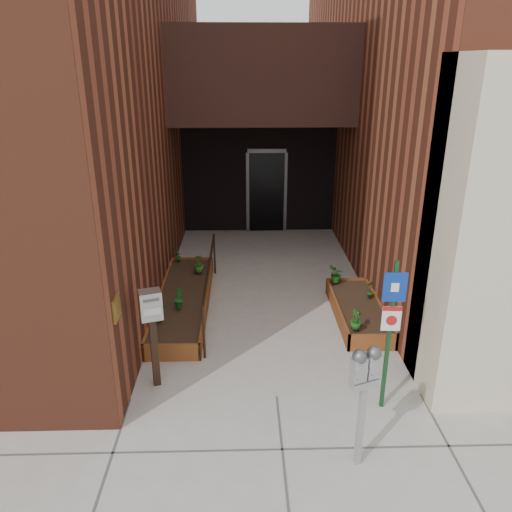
{
  "coord_description": "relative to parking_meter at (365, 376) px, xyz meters",
  "views": [
    {
      "loc": [
        -0.44,
        -5.66,
        4.3
      ],
      "look_at": [
        -0.23,
        1.8,
        1.38
      ],
      "focal_mm": 35.0,
      "sensor_mm": 36.0,
      "label": 1
    }
  ],
  "objects": [
    {
      "name": "ground",
      "position": [
        -0.84,
        1.23,
        -1.18
      ],
      "size": [
        80.0,
        80.0,
        0.0
      ],
      "primitive_type": "plane",
      "color": "#9E9991",
      "rests_on": "ground"
    },
    {
      "name": "architecture",
      "position": [
        -1.02,
        8.13,
        3.8
      ],
      "size": [
        20.0,
        14.6,
        10.0
      ],
      "color": "brown",
      "rests_on": "ground"
    },
    {
      "name": "planter_left",
      "position": [
        -2.39,
        3.93,
        -1.05
      ],
      "size": [
        0.9,
        3.6,
        0.3
      ],
      "color": "brown",
      "rests_on": "ground"
    },
    {
      "name": "planter_right",
      "position": [
        0.76,
        3.43,
        -1.05
      ],
      "size": [
        0.8,
        2.2,
        0.3
      ],
      "color": "brown",
      "rests_on": "ground"
    },
    {
      "name": "handrail",
      "position": [
        -1.89,
        3.88,
        -0.43
      ],
      "size": [
        0.04,
        3.34,
        0.9
      ],
      "color": "black",
      "rests_on": "ground"
    },
    {
      "name": "parking_meter",
      "position": [
        0.0,
        0.0,
        0.0
      ],
      "size": [
        0.35,
        0.23,
        1.52
      ],
      "color": "#A5A5A8",
      "rests_on": "ground"
    },
    {
      "name": "sign_post",
      "position": [
        0.54,
        0.99,
        0.11
      ],
      "size": [
        0.29,
        0.07,
        2.1
      ],
      "color": "#15391A",
      "rests_on": "ground"
    },
    {
      "name": "payment_dropbox",
      "position": [
        -2.52,
        1.58,
        -0.12
      ],
      "size": [
        0.34,
        0.29,
        1.47
      ],
      "color": "black",
      "rests_on": "ground"
    },
    {
      "name": "shrub_left_a",
      "position": [
        -2.69,
        2.92,
        -0.72
      ],
      "size": [
        0.39,
        0.39,
        0.32
      ],
      "primitive_type": "imported",
      "rotation": [
        0.0,
        0.0,
        0.45
      ],
      "color": "#1F5919",
      "rests_on": "planter_left"
    },
    {
      "name": "shrub_left_b",
      "position": [
        -2.41,
        3.37,
        -0.71
      ],
      "size": [
        0.22,
        0.22,
        0.34
      ],
      "primitive_type": "imported",
      "rotation": [
        0.0,
        0.0,
        1.75
      ],
      "color": "#1C621D",
      "rests_on": "planter_left"
    },
    {
      "name": "shrub_left_c",
      "position": [
        -2.18,
        4.91,
        -0.69
      ],
      "size": [
        0.26,
        0.26,
        0.38
      ],
      "primitive_type": "imported",
      "rotation": [
        0.0,
        0.0,
        3.42
      ],
      "color": "#255919",
      "rests_on": "planter_left"
    },
    {
      "name": "shrub_left_d",
      "position": [
        -2.67,
        5.53,
        -0.71
      ],
      "size": [
        0.2,
        0.2,
        0.33
      ],
      "primitive_type": "imported",
      "rotation": [
        0.0,
        0.0,
        4.87
      ],
      "color": "#17511C",
      "rests_on": "planter_left"
    },
    {
      "name": "shrub_right_a",
      "position": [
        0.51,
        2.53,
        -0.71
      ],
      "size": [
        0.26,
        0.26,
        0.33
      ],
      "primitive_type": "imported",
      "rotation": [
        0.0,
        0.0,
        0.88
      ],
      "color": "#1D5016",
      "rests_on": "planter_right"
    },
    {
      "name": "shrub_right_b",
      "position": [
        1.01,
        3.68,
        -0.72
      ],
      "size": [
        0.17,
        0.17,
        0.32
      ],
      "primitive_type": "imported",
      "rotation": [
        0.0,
        0.0,
        3.16
      ],
      "color": "#1E5418",
      "rests_on": "planter_right"
    },
    {
      "name": "shrub_right_c",
      "position": [
        0.51,
        4.33,
        -0.71
      ],
      "size": [
        0.4,
        0.4,
        0.33
      ],
      "primitive_type": "imported",
      "rotation": [
        0.0,
        0.0,
        4.3
      ],
      "color": "#1D5819",
      "rests_on": "planter_right"
    }
  ]
}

